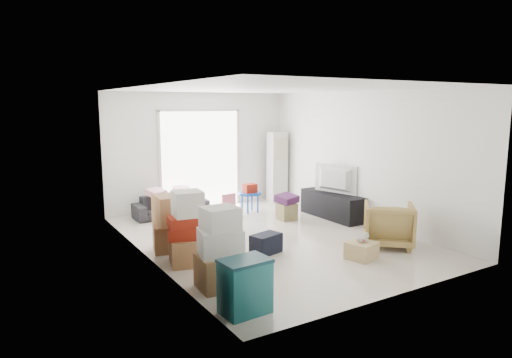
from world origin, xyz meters
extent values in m
cube|color=beige|center=(0.00, 0.00, -0.12)|extent=(4.50, 6.00, 0.24)
cube|color=white|center=(0.00, 0.00, 2.82)|extent=(4.50, 6.00, 0.24)
cube|color=white|center=(0.00, 3.12, 1.35)|extent=(4.50, 0.24, 2.70)
cube|color=white|center=(0.00, -3.12, 1.35)|extent=(4.50, 0.24, 2.70)
cube|color=white|center=(-2.37, 0.00, 1.35)|extent=(0.24, 6.00, 2.70)
cube|color=white|center=(2.37, 0.00, 1.35)|extent=(0.24, 6.00, 2.70)
cube|color=white|center=(0.00, 2.98, 1.15)|extent=(2.00, 0.01, 2.30)
cube|color=silver|center=(-1.00, 2.97, 1.15)|extent=(0.06, 0.04, 2.30)
cube|color=silver|center=(1.00, 2.97, 1.15)|extent=(0.06, 0.04, 2.30)
cube|color=silver|center=(0.00, 2.97, 2.30)|extent=(2.10, 0.04, 0.06)
cube|color=silver|center=(1.95, 2.65, 0.88)|extent=(0.45, 0.30, 1.75)
cube|color=black|center=(2.00, 0.58, 0.27)|extent=(0.49, 1.62, 0.54)
imported|color=black|center=(2.00, 0.58, 0.61)|extent=(0.86, 1.18, 0.14)
imported|color=#2A2A2F|center=(-0.95, 2.50, 0.31)|extent=(1.60, 0.49, 0.62)
cube|color=#F3B1BB|center=(-1.26, 2.55, 0.69)|extent=(0.49, 0.45, 0.12)
cube|color=#F3B1BB|center=(-0.67, 2.55, 0.68)|extent=(0.35, 0.30, 0.11)
imported|color=tan|center=(1.51, -1.47, 0.41)|extent=(1.10, 1.10, 0.83)
cube|color=#1A6164|center=(-1.90, -2.43, 0.15)|extent=(0.57, 0.42, 0.31)
cube|color=#1A6164|center=(-1.90, -2.43, 0.46)|extent=(0.57, 0.42, 0.31)
cube|color=#0C333D|center=(-1.90, -2.43, 0.64)|extent=(0.60, 0.44, 0.04)
cube|color=olive|center=(-1.80, -1.60, 0.23)|extent=(0.63, 0.54, 0.45)
cube|color=silver|center=(-1.80, -1.60, 0.63)|extent=(0.64, 0.56, 0.35)
cube|color=silver|center=(-1.80, -1.60, 0.95)|extent=(0.45, 0.40, 0.30)
cube|color=olive|center=(-1.80, -0.51, 0.20)|extent=(0.68, 0.68, 0.41)
cube|color=#AB2915|center=(-1.80, -0.51, 0.50)|extent=(0.71, 0.58, 0.18)
cube|color=#AB2915|center=(-1.80, -0.51, 0.67)|extent=(0.65, 0.49, 0.16)
cube|color=silver|center=(-1.80, -0.51, 0.94)|extent=(0.48, 0.46, 0.39)
cube|color=olive|center=(-1.77, 0.24, 0.23)|extent=(0.74, 0.66, 0.45)
cube|color=olive|center=(-1.77, 0.24, 0.70)|extent=(0.57, 0.57, 0.49)
cube|color=olive|center=(-1.27, 0.21, 0.19)|extent=(0.46, 0.46, 0.37)
cube|color=black|center=(-0.52, -0.71, 0.16)|extent=(0.56, 0.42, 0.32)
cube|color=olive|center=(1.05, 0.94, 0.18)|extent=(0.37, 0.37, 0.35)
cube|color=#4E1F4C|center=(1.05, 0.94, 0.42)|extent=(0.45, 0.45, 0.14)
cylinder|color=#0B42AD|center=(0.73, 1.93, 0.43)|extent=(0.53, 0.53, 0.04)
cylinder|color=#0B42AD|center=(0.86, 2.07, 0.21)|extent=(0.04, 0.04, 0.41)
cylinder|color=#0B42AD|center=(0.60, 2.07, 0.21)|extent=(0.04, 0.04, 0.41)
cylinder|color=#0B42AD|center=(0.60, 1.80, 0.21)|extent=(0.04, 0.04, 0.41)
cylinder|color=#0B42AD|center=(0.86, 1.80, 0.21)|extent=(0.04, 0.04, 0.41)
cube|color=#AB2915|center=(0.73, 1.93, 0.55)|extent=(0.28, 0.22, 0.20)
cube|color=silver|center=(0.19, 1.80, 0.04)|extent=(0.38, 0.34, 0.09)
cube|color=#D76781|center=(0.19, 1.94, 0.28)|extent=(0.34, 0.07, 0.39)
cube|color=#DBC47E|center=(0.63, -1.73, 0.14)|extent=(0.50, 0.50, 0.27)
ellipsoid|color=#B2ADA8|center=(0.63, -1.73, 0.33)|extent=(0.20, 0.14, 0.11)
cube|color=red|center=(0.63, -1.73, 0.33)|extent=(0.17, 0.16, 0.03)
sphere|color=#B2ADA8|center=(0.74, -1.70, 0.35)|extent=(0.11, 0.11, 0.11)
camera|label=1|loc=(-4.40, -6.80, 2.41)|focal=32.00mm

